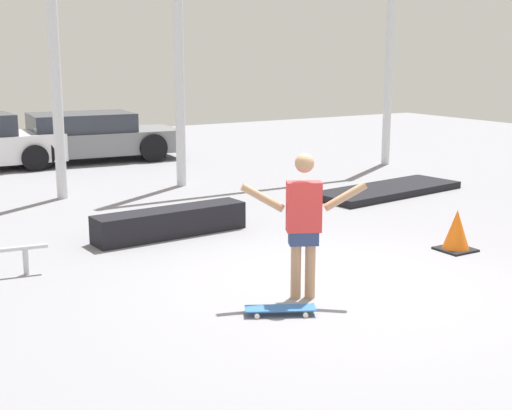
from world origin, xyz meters
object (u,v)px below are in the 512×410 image
skateboarder (304,218)px  traffic_cone (457,231)px  grind_box (171,222)px  manual_pad (388,190)px  skateboard (280,309)px  parked_car_grey (87,137)px

skateboarder → traffic_cone: skateboarder is taller
skateboarder → grind_box: size_ratio=0.69×
skateboarder → manual_pad: size_ratio=0.51×
skateboarder → grind_box: bearing=118.9°
skateboard → parked_car_grey: bearing=109.1°
grind_box → manual_pad: grind_box is taller
skateboarder → parked_car_grey: skateboarder is taller
skateboard → grind_box: (0.41, 3.64, 0.15)m
manual_pad → traffic_cone: traffic_cone is taller
grind_box → parked_car_grey: size_ratio=0.52×
skateboarder → manual_pad: (4.92, 4.09, -0.85)m
skateboarder → manual_pad: bearing=66.9°
manual_pad → parked_car_grey: 8.14m
skateboard → grind_box: grind_box is taller
parked_car_grey → grind_box: bearing=-94.7°
traffic_cone → skateboarder: bearing=-170.6°
skateboard → manual_pad: manual_pad is taller
skateboard → parked_car_grey: 11.82m
traffic_cone → grind_box: bearing=137.2°
parked_car_grey → manual_pad: bearing=-58.3°
skateboarder → parked_car_grey: 11.44m
manual_pad → parked_car_grey: parked_car_grey is taller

